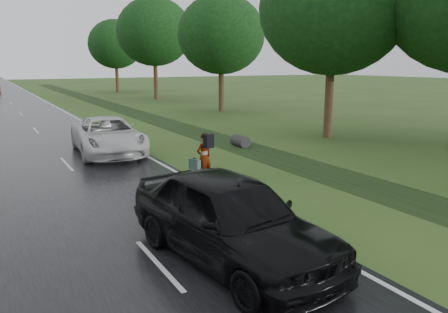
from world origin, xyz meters
name	(u,v)px	position (x,y,z in m)	size (l,w,h in m)	color
edge_stripe_east	(40,98)	(6.75, 45.00, 0.04)	(0.12, 180.00, 0.01)	silver
drainage_ditch	(171,124)	(11.50, 18.71, 0.04)	(2.20, 120.00, 0.56)	black
tree_east_b	(333,8)	(17.00, 10.00, 6.68)	(7.60, 7.60, 10.11)	#3E2D19
tree_east_c	(221,35)	(18.20, 24.00, 6.14)	(7.00, 7.00, 9.29)	#3E2D19
tree_east_d	(154,32)	(17.80, 38.00, 7.15)	(8.00, 8.00, 10.76)	#3E2D19
tree_east_f	(115,44)	(17.50, 52.00, 6.37)	(7.20, 7.20, 9.62)	#3E2D19
pedestrian	(204,156)	(7.18, 5.30, 0.84)	(0.83, 0.63, 1.63)	#A5998C
white_pickup	(108,136)	(5.50, 11.25, 0.83)	(2.61, 5.66, 1.57)	silver
dark_sedan	(230,218)	(4.84, -0.51, 0.94)	(2.11, 5.26, 1.79)	black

